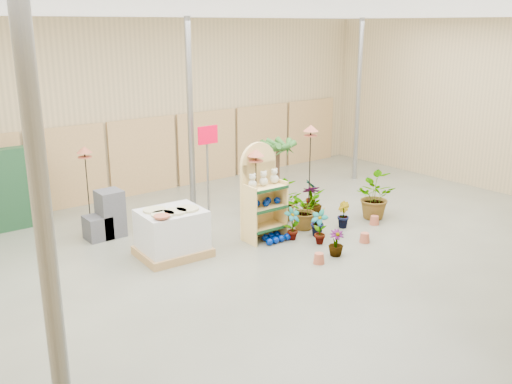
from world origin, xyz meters
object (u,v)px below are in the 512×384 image
display_shelf (261,195)px  bird_table_front (256,156)px  potted_plant_2 (304,209)px  pallet_stack (172,233)px

display_shelf → bird_table_front: 0.87m
display_shelf → potted_plant_2: display_shelf is taller
bird_table_front → pallet_stack: bearing=169.9°
display_shelf → pallet_stack: (-1.95, 0.29, -0.47)m
display_shelf → pallet_stack: display_shelf is taller
display_shelf → potted_plant_2: 1.22m
pallet_stack → potted_plant_2: 3.09m
pallet_stack → bird_table_front: size_ratio=0.70×
pallet_stack → bird_table_front: (1.80, -0.32, 1.33)m
pallet_stack → bird_table_front: bird_table_front is taller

